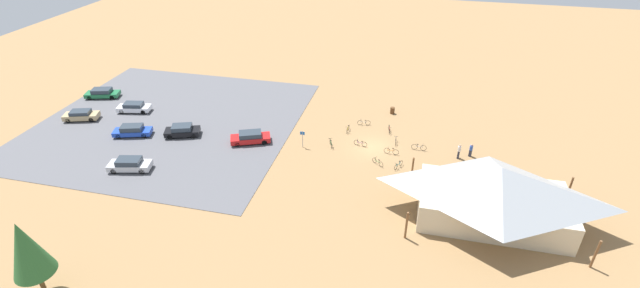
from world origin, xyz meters
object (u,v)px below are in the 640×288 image
object	(u,v)px
bicycle_red_lone_east	(389,129)
bicycle_green_near_porch	(378,162)
trash_bin	(392,110)
car_red_front_row	(250,137)
bicycle_silver_trailside	(419,147)
visitor_near_lot	(471,150)
bicycle_purple_edge_north	(360,143)
car_silver_near_entry	(130,164)
car_white_mid_lot	(134,107)
bicycle_yellow_mid_cluster	(348,129)
bicycle_black_lone_west	(557,187)
car_green_inner_stall	(102,93)
car_blue_back_corner	(132,131)
bike_pavilion	(496,191)
bicycle_white_yard_right	(364,123)
bicycle_blue_front_row	(396,141)
bicycle_teal_yard_center	(398,165)
lot_sign	(302,137)
bicycle_orange_yard_front	(391,151)
pine_center	(26,249)
visitor_crossing_yard	(459,151)
car_tan_by_curb	(81,115)
bicycle_green_by_bin	(331,143)
car_black_end_stall	(182,131)

from	to	relation	value
bicycle_red_lone_east	bicycle_green_near_porch	bearing A→B (deg)	86.46
trash_bin	car_red_front_row	size ratio (longest dim) A/B	0.18
bicycle_silver_trailside	visitor_near_lot	size ratio (longest dim) A/B	1.08
trash_bin	bicycle_purple_edge_north	distance (m)	9.99
car_silver_near_entry	visitor_near_lot	world-z (taller)	visitor_near_lot
trash_bin	car_white_mid_lot	xyz separation A→B (m)	(34.64, 7.76, 0.26)
bicycle_yellow_mid_cluster	car_silver_near_entry	xyz separation A→B (m)	(21.78, 14.21, 0.40)
trash_bin	bicycle_black_lone_west	xyz separation A→B (m)	(-18.22, 13.74, -0.05)
bicycle_red_lone_east	car_silver_near_entry	size ratio (longest dim) A/B	0.35
car_green_inner_stall	car_blue_back_corner	bearing A→B (deg)	140.33
bike_pavilion	bicycle_white_yard_right	bearing A→B (deg)	-47.63
bicycle_blue_front_row	bicycle_purple_edge_north	distance (m)	4.37
bike_pavilion	bicycle_blue_front_row	size ratio (longest dim) A/B	9.53
car_blue_back_corner	bicycle_white_yard_right	bearing A→B (deg)	-161.10
bicycle_teal_yard_center	car_silver_near_entry	size ratio (longest dim) A/B	0.31
bicycle_yellow_mid_cluster	bicycle_red_lone_east	size ratio (longest dim) A/B	0.96
bicycle_black_lone_west	lot_sign	bearing A→B (deg)	-4.74
lot_sign	bicycle_orange_yard_front	size ratio (longest dim) A/B	1.25
bicycle_teal_yard_center	bicycle_green_near_porch	distance (m)	2.32
pine_center	visitor_crossing_yard	world-z (taller)	pine_center
bike_pavilion	car_blue_back_corner	bearing A→B (deg)	-8.50
bike_pavilion	car_silver_near_entry	xyz separation A→B (m)	(37.88, 0.62, -2.44)
bicycle_silver_trailside	visitor_crossing_yard	world-z (taller)	visitor_crossing_yard
bicycle_black_lone_west	bicycle_white_yard_right	xyz separation A→B (m)	(21.51, -9.54, -0.04)
car_silver_near_entry	visitor_near_lot	size ratio (longest dim) A/B	2.94
bicycle_yellow_mid_cluster	car_white_mid_lot	xyz separation A→B (m)	(29.62, 1.38, 0.36)
bicycle_black_lone_west	car_tan_by_curb	xyz separation A→B (m)	(58.29, -2.23, 0.33)
bicycle_blue_front_row	trash_bin	bearing A→B (deg)	-81.71
bicycle_green_by_bin	lot_sign	bearing A→B (deg)	17.70
car_red_front_row	car_silver_near_entry	xyz separation A→B (m)	(10.76, 8.68, 0.00)
bicycle_orange_yard_front	visitor_near_lot	bearing A→B (deg)	-169.50
bicycle_black_lone_west	bicycle_silver_trailside	bearing A→B (deg)	-18.78
lot_sign	car_black_end_stall	xyz separation A→B (m)	(15.31, 0.84, -0.66)
bicycle_yellow_mid_cluster	car_tan_by_curb	xyz separation A→B (m)	(35.06, 5.14, 0.37)
car_tan_by_curb	pine_center	bearing A→B (deg)	123.23
bicycle_blue_front_row	bicycle_green_near_porch	distance (m)	5.42
car_blue_back_corner	car_white_mid_lot	bearing A→B (deg)	-58.44
car_tan_by_curb	bike_pavilion	bearing A→B (deg)	170.62
bicycle_black_lone_west	car_tan_by_curb	distance (m)	58.33
car_red_front_row	car_black_end_stall	world-z (taller)	car_black_end_stall
bicycle_purple_edge_north	visitor_near_lot	world-z (taller)	visitor_near_lot
car_tan_by_curb	bicycle_purple_edge_north	bearing A→B (deg)	-176.98
bicycle_purple_edge_north	bicycle_orange_yard_front	bearing A→B (deg)	164.95
car_black_end_stall	car_red_front_row	bearing A→B (deg)	-177.61
bicycle_black_lone_west	visitor_crossing_yard	bearing A→B (deg)	-22.61
bicycle_purple_edge_north	car_red_front_row	xyz separation A→B (m)	(13.13, 2.35, 0.39)
visitor_near_lot	bicycle_green_by_bin	bearing A→B (deg)	5.25
bicycle_yellow_mid_cluster	car_silver_near_entry	bearing A→B (deg)	33.13
lot_sign	car_black_end_stall	bearing A→B (deg)	3.13
trash_bin	car_tan_by_curb	world-z (taller)	car_tan_by_curb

